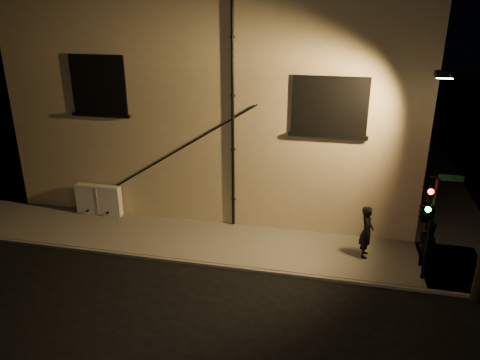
% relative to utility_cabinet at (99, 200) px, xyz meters
% --- Properties ---
extents(ground, '(90.00, 90.00, 0.00)m').
position_rel_utility_cabinet_xyz_m(ground, '(7.40, -2.70, -0.75)').
color(ground, black).
extents(sidewalk, '(21.00, 16.00, 0.12)m').
position_rel_utility_cabinet_xyz_m(sidewalk, '(8.62, 1.69, -0.69)').
color(sidewalk, slate).
rests_on(sidewalk, ground).
extents(building, '(16.20, 12.23, 8.80)m').
position_rel_utility_cabinet_xyz_m(building, '(4.40, 6.29, 3.66)').
color(building, beige).
rests_on(building, ground).
extents(utility_cabinet, '(1.91, 0.32, 1.26)m').
position_rel_utility_cabinet_xyz_m(utility_cabinet, '(0.00, 0.00, 0.00)').
color(utility_cabinet, white).
rests_on(utility_cabinet, sidewalk).
extents(pedestrian_a, '(0.48, 0.70, 1.85)m').
position_rel_utility_cabinet_xyz_m(pedestrian_a, '(10.55, -1.13, 0.30)').
color(pedestrian_a, black).
rests_on(pedestrian_a, sidewalk).
extents(pedestrian_b, '(0.84, 0.95, 1.62)m').
position_rel_utility_cabinet_xyz_m(pedestrian_b, '(12.51, -1.37, 0.18)').
color(pedestrian_b, black).
rests_on(pedestrian_b, sidewalk).
extents(traffic_signal, '(1.18, 2.05, 3.52)m').
position_rel_utility_cabinet_xyz_m(traffic_signal, '(12.12, -2.27, 1.74)').
color(traffic_signal, black).
rests_on(traffic_signal, sidewalk).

